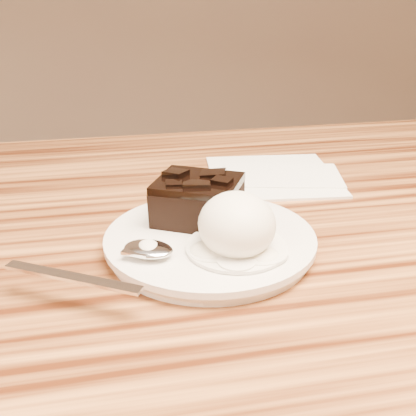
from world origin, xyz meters
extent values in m
cylinder|color=white|center=(-0.08, -0.01, 0.76)|extent=(0.20, 0.20, 0.02)
cube|color=black|center=(-0.08, 0.03, 0.79)|extent=(0.10, 0.10, 0.04)
ellipsoid|color=white|center=(-0.06, -0.04, 0.79)|extent=(0.07, 0.07, 0.06)
cylinder|color=white|center=(-0.06, -0.04, 0.77)|extent=(0.09, 0.09, 0.00)
cube|color=white|center=(0.04, 0.17, 0.75)|extent=(0.18, 0.18, 0.01)
cube|color=black|center=(-0.03, -0.01, 0.77)|extent=(0.01, 0.01, 0.00)
cube|color=black|center=(-0.07, -0.04, 0.77)|extent=(0.01, 0.01, 0.00)
cube|color=black|center=(-0.04, -0.06, 0.77)|extent=(0.01, 0.01, 0.00)
camera|label=1|loc=(-0.17, -0.45, 0.99)|focal=45.37mm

